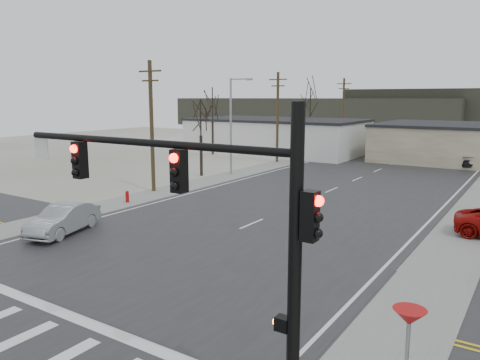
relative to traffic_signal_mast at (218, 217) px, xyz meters
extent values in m
plane|color=silver|center=(-7.89, 6.20, -4.67)|extent=(140.00, 140.00, 0.00)
cube|color=#252528|center=(-7.89, 21.20, -4.65)|extent=(18.00, 110.00, 0.05)
cube|color=#252528|center=(-7.89, 6.20, -4.65)|extent=(90.00, 10.00, 0.04)
cube|color=gray|center=(-18.49, 26.20, -4.64)|extent=(3.00, 90.00, 0.06)
cylinder|color=black|center=(1.91, 0.00, -1.07)|extent=(0.28, 0.28, 7.20)
cylinder|color=black|center=(-2.29, 0.00, 1.53)|extent=(8.40, 0.18, 0.18)
cube|color=black|center=(-1.09, 0.00, 0.93)|extent=(0.32, 0.30, 1.00)
cube|color=black|center=(-4.59, 0.00, 0.93)|extent=(0.32, 0.30, 1.00)
sphere|color=#FF0C05|center=(-1.09, -0.17, 1.25)|extent=(0.22, 0.22, 0.22)
sphere|color=#FF0C05|center=(-4.59, -0.17, 1.25)|extent=(0.22, 0.22, 0.22)
cube|color=black|center=(2.21, 0.00, 0.33)|extent=(0.30, 0.30, 1.00)
cube|color=silver|center=(-6.29, 0.00, 1.13)|extent=(0.60, 0.04, 0.60)
cube|color=black|center=(1.66, 0.00, -2.07)|extent=(0.30, 0.25, 0.30)
sphere|color=#FF5905|center=(1.51, 0.00, -2.07)|extent=(0.18, 0.18, 0.18)
cylinder|color=#A50C0C|center=(-18.09, 14.20, -4.32)|extent=(0.24, 0.24, 0.70)
sphere|color=#A50C0C|center=(-18.09, 14.20, -3.92)|extent=(0.24, 0.24, 0.24)
cylinder|color=gray|center=(3.61, 2.70, -3.62)|extent=(0.10, 0.10, 2.10)
cone|color=#A50C0C|center=(3.61, 2.70, -2.52)|extent=(0.80, 0.80, 0.40)
cube|color=silver|center=(-23.89, 46.20, -2.57)|extent=(22.00, 12.00, 4.20)
cube|color=black|center=(-23.89, 46.20, -0.32)|extent=(22.30, 12.30, 0.30)
cylinder|color=#453620|center=(-19.39, 18.20, 0.33)|extent=(0.30, 0.30, 10.00)
cube|color=#453620|center=(-19.39, 18.20, 4.53)|extent=(2.20, 0.12, 0.12)
cube|color=#453620|center=(-19.39, 18.20, 3.83)|extent=(1.60, 0.12, 0.12)
cylinder|color=#453620|center=(-19.39, 38.20, 0.33)|extent=(0.30, 0.30, 10.00)
cube|color=#453620|center=(-19.39, 38.20, 4.53)|extent=(2.20, 0.12, 0.12)
cube|color=#453620|center=(-19.39, 38.20, 3.83)|extent=(1.60, 0.12, 0.12)
cylinder|color=#453620|center=(-19.39, 58.20, 0.33)|extent=(0.30, 0.30, 10.00)
cube|color=#453620|center=(-19.39, 58.20, 4.53)|extent=(2.20, 0.12, 0.12)
cube|color=#453620|center=(-19.39, 58.20, 3.83)|extent=(1.60, 0.12, 0.12)
cylinder|color=gray|center=(-18.89, 28.20, -0.17)|extent=(0.20, 0.20, 9.00)
cylinder|color=gray|center=(-17.89, 28.20, 4.23)|extent=(2.00, 0.12, 0.12)
cube|color=gray|center=(-16.89, 28.20, 4.18)|extent=(0.60, 0.25, 0.18)
cylinder|color=black|center=(-20.89, 26.20, -2.80)|extent=(0.28, 0.28, 3.75)
cylinder|color=black|center=(-20.89, 26.20, 0.58)|extent=(0.14, 0.14, 3.75)
cylinder|color=black|center=(-21.89, 52.20, -2.42)|extent=(0.28, 0.28, 4.50)
cylinder|color=black|center=(-21.89, 52.20, 1.63)|extent=(0.14, 0.14, 4.50)
cylinder|color=black|center=(-29.89, 40.20, -2.42)|extent=(0.28, 0.28, 4.50)
cylinder|color=black|center=(-29.89, 40.20, 1.63)|extent=(0.14, 0.14, 4.50)
cube|color=#333026|center=(-42.89, 98.20, -1.17)|extent=(70.00, 18.00, 7.00)
imported|color=gray|center=(-15.37, 7.05, -3.85)|extent=(2.95, 4.99, 1.55)
imported|color=black|center=(-0.65, 45.39, -3.95)|extent=(3.04, 5.01, 1.36)
imported|color=black|center=(-14.55, 63.70, -3.89)|extent=(2.52, 4.58, 1.48)
camera|label=1|loc=(5.89, -8.11, 2.60)|focal=35.00mm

